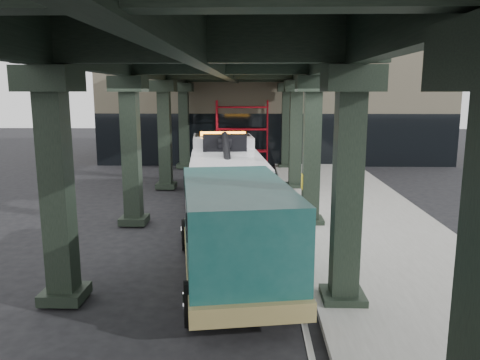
# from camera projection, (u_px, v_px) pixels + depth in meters

# --- Properties ---
(ground) EXTENTS (90.00, 90.00, 0.00)m
(ground) POSITION_uv_depth(u_px,v_px,m) (230.00, 244.00, 14.01)
(ground) COLOR black
(ground) RESTS_ON ground
(sidewalk) EXTENTS (5.00, 40.00, 0.15)m
(sidewalk) POSITION_uv_depth(u_px,v_px,m) (366.00, 224.00, 15.83)
(sidewalk) COLOR gray
(sidewalk) RESTS_ON ground
(lane_stripe) EXTENTS (0.12, 38.00, 0.01)m
(lane_stripe) POSITION_uv_depth(u_px,v_px,m) (283.00, 226.00, 15.93)
(lane_stripe) COLOR silver
(lane_stripe) RESTS_ON ground
(viaduct) EXTENTS (7.40, 32.00, 6.40)m
(viaduct) POSITION_uv_depth(u_px,v_px,m) (220.00, 61.00, 14.97)
(viaduct) COLOR black
(viaduct) RESTS_ON ground
(building) EXTENTS (22.00, 10.00, 8.00)m
(building) POSITION_uv_depth(u_px,v_px,m) (272.00, 99.00, 32.85)
(building) COLOR #C6B793
(building) RESTS_ON ground
(scaffolding) EXTENTS (3.08, 0.88, 4.00)m
(scaffolding) POSITION_uv_depth(u_px,v_px,m) (242.00, 132.00, 28.00)
(scaffolding) COLOR red
(scaffolding) RESTS_ON ground
(tow_truck) EXTENTS (3.43, 9.26, 2.97)m
(tow_truck) POSITION_uv_depth(u_px,v_px,m) (225.00, 171.00, 18.30)
(tow_truck) COLOR black
(tow_truck) RESTS_ON ground
(towed_van) EXTENTS (3.28, 6.42, 2.49)m
(towed_van) POSITION_uv_depth(u_px,v_px,m) (234.00, 229.00, 10.96)
(towed_van) COLOR #12423F
(towed_van) RESTS_ON ground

